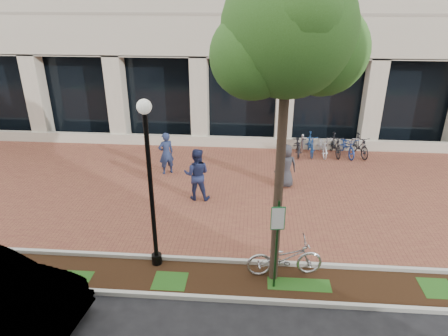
# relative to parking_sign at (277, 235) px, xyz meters

# --- Properties ---
(ground) EXTENTS (120.00, 120.00, 0.00)m
(ground) POSITION_rel_parking_sign_xyz_m (-1.24, 5.40, -1.58)
(ground) COLOR black
(ground) RESTS_ON ground
(brick_plaza) EXTENTS (40.00, 9.00, 0.01)m
(brick_plaza) POSITION_rel_parking_sign_xyz_m (-1.24, 5.40, -1.57)
(brick_plaza) COLOR brown
(brick_plaza) RESTS_ON ground
(planting_strip) EXTENTS (40.00, 1.50, 0.01)m
(planting_strip) POSITION_rel_parking_sign_xyz_m (-1.24, 0.15, -1.57)
(planting_strip) COLOR black
(planting_strip) RESTS_ON ground
(curb_plaza_side) EXTENTS (40.00, 0.12, 0.12)m
(curb_plaza_side) POSITION_rel_parking_sign_xyz_m (-1.24, 0.90, -1.52)
(curb_plaza_side) COLOR #ADAEA4
(curb_plaza_side) RESTS_ON ground
(curb_street_side) EXTENTS (40.00, 0.12, 0.12)m
(curb_street_side) POSITION_rel_parking_sign_xyz_m (-1.24, -0.60, -1.52)
(curb_street_side) COLOR #ADAEA4
(curb_street_side) RESTS_ON ground
(parking_sign) EXTENTS (0.34, 0.07, 2.48)m
(parking_sign) POSITION_rel_parking_sign_xyz_m (0.00, 0.00, 0.00)
(parking_sign) COLOR #133515
(parking_sign) RESTS_ON ground
(lamppost) EXTENTS (0.36, 0.36, 4.63)m
(lamppost) POSITION_rel_parking_sign_xyz_m (-3.19, 0.71, 1.03)
(lamppost) COLOR black
(lamppost) RESTS_ON ground
(street_tree) EXTENTS (3.31, 2.76, 7.57)m
(street_tree) POSITION_rel_parking_sign_xyz_m (0.04, 0.40, 4.42)
(street_tree) COLOR #433226
(street_tree) RESTS_ON ground
(locked_bicycle) EXTENTS (2.09, 0.99, 1.06)m
(locked_bicycle) POSITION_rel_parking_sign_xyz_m (0.27, 0.54, -1.05)
(locked_bicycle) COLOR #B0B0B4
(locked_bicycle) RESTS_ON ground
(pedestrian_left) EXTENTS (0.77, 0.71, 1.76)m
(pedestrian_left) POSITION_rel_parking_sign_xyz_m (-4.14, 6.63, -0.70)
(pedestrian_left) COLOR #1E2A4D
(pedestrian_left) RESTS_ON ground
(pedestrian_mid) EXTENTS (0.95, 0.74, 1.92)m
(pedestrian_mid) POSITION_rel_parking_sign_xyz_m (-2.60, 4.56, -0.62)
(pedestrian_mid) COLOR #1C2346
(pedestrian_mid) RESTS_ON ground
(pedestrian_right) EXTENTS (0.90, 0.67, 1.69)m
(pedestrian_right) POSITION_rel_parking_sign_xyz_m (0.61, 5.82, -0.73)
(pedestrian_right) COLOR #2B2B30
(pedestrian_right) RESTS_ON ground
(bollard) EXTENTS (0.12, 0.12, 0.92)m
(bollard) POSITION_rel_parking_sign_xyz_m (1.62, 9.37, -1.11)
(bollard) COLOR #B3B3B8
(bollard) RESTS_ON ground
(bike_rack_cluster) EXTENTS (3.50, 1.81, 1.01)m
(bike_rack_cluster) POSITION_rel_parking_sign_xyz_m (2.77, 9.20, -1.10)
(bike_rack_cluster) COLOR black
(bike_rack_cluster) RESTS_ON ground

